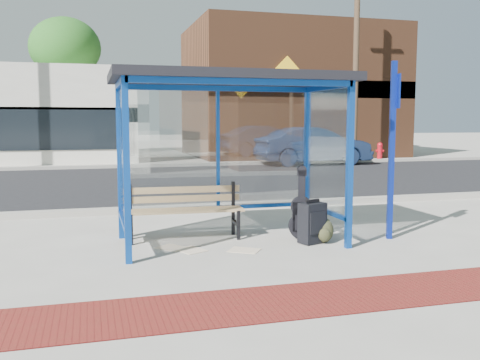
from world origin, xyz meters
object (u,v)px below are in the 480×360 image
object	(u,v)px
guitar_bag	(301,214)
parked_car	(313,146)
bench	(184,208)
fire_hydrant	(380,151)
backpack	(323,230)
suitcase	(312,223)

from	to	relation	value
guitar_bag	parked_car	bearing A→B (deg)	80.90
bench	fire_hydrant	size ratio (longest dim) A/B	2.20
fire_hydrant	backpack	bearing A→B (deg)	-123.02
bench	parked_car	world-z (taller)	parked_car
suitcase	backpack	bearing A→B (deg)	-24.88
bench	fire_hydrant	xyz separation A→B (m)	(10.99, 13.18, -0.03)
backpack	suitcase	bearing A→B (deg)	-174.82
suitcase	bench	bearing A→B (deg)	135.64
parked_car	fire_hydrant	world-z (taller)	parked_car
fire_hydrant	parked_car	bearing A→B (deg)	-161.89
guitar_bag	suitcase	bearing A→B (deg)	-68.48
fire_hydrant	bench	bearing A→B (deg)	-129.83
parked_car	fire_hydrant	bearing A→B (deg)	-73.62
guitar_bag	parked_car	xyz separation A→B (m)	(5.60, 12.44, 0.37)
suitcase	backpack	xyz separation A→B (m)	(0.16, -0.02, -0.12)
suitcase	fire_hydrant	xyz separation A→B (m)	(9.26, 13.99, 0.14)
bench	suitcase	bearing A→B (deg)	-21.84
parked_car	bench	bearing A→B (deg)	146.93
suitcase	fire_hydrant	world-z (taller)	fire_hydrant
guitar_bag	backpack	world-z (taller)	guitar_bag
guitar_bag	backpack	size ratio (longest dim) A/B	2.73
bench	parked_car	bearing A→B (deg)	61.73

